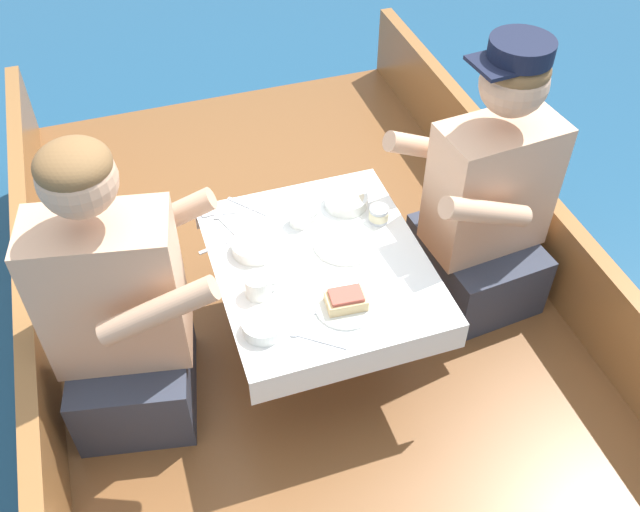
{
  "coord_description": "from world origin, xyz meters",
  "views": [
    {
      "loc": [
        -0.5,
        -1.64,
        2.32
      ],
      "look_at": [
        0.0,
        -0.13,
        0.74
      ],
      "focal_mm": 40.0,
      "sensor_mm": 36.0,
      "label": 1
    }
  ],
  "objects_px": {
    "person_starboard": "(486,204)",
    "sandwich": "(346,300)",
    "coffee_cup_port": "(258,285)",
    "coffee_cup_starboard": "(300,217)",
    "person_port": "(120,314)",
    "tin_can": "(379,214)"
  },
  "relations": [
    {
      "from": "coffee_cup_port",
      "to": "coffee_cup_starboard",
      "type": "xyz_separation_m",
      "value": [
        0.21,
        0.26,
        -0.01
      ]
    },
    {
      "from": "coffee_cup_starboard",
      "to": "person_port",
      "type": "bearing_deg",
      "value": -161.9
    },
    {
      "from": "coffee_cup_starboard",
      "to": "tin_can",
      "type": "height_order",
      "value": "same"
    },
    {
      "from": "person_starboard",
      "to": "sandwich",
      "type": "relative_size",
      "value": 8.36
    },
    {
      "from": "person_starboard",
      "to": "coffee_cup_port",
      "type": "height_order",
      "value": "person_starboard"
    },
    {
      "from": "person_port",
      "to": "tin_can",
      "type": "distance_m",
      "value": 0.89
    },
    {
      "from": "person_port",
      "to": "tin_can",
      "type": "height_order",
      "value": "person_port"
    },
    {
      "from": "coffee_cup_starboard",
      "to": "tin_can",
      "type": "bearing_deg",
      "value": -15.49
    },
    {
      "from": "person_starboard",
      "to": "tin_can",
      "type": "relative_size",
      "value": 15.47
    },
    {
      "from": "coffee_cup_port",
      "to": "coffee_cup_starboard",
      "type": "distance_m",
      "value": 0.34
    },
    {
      "from": "coffee_cup_starboard",
      "to": "sandwich",
      "type": "bearing_deg",
      "value": -87.4
    },
    {
      "from": "person_port",
      "to": "person_starboard",
      "type": "height_order",
      "value": "person_starboard"
    },
    {
      "from": "person_starboard",
      "to": "tin_can",
      "type": "xyz_separation_m",
      "value": [
        -0.38,
        0.04,
        0.03
      ]
    },
    {
      "from": "sandwich",
      "to": "coffee_cup_port",
      "type": "xyz_separation_m",
      "value": [
        -0.23,
        0.14,
        0.0
      ]
    },
    {
      "from": "person_port",
      "to": "coffee_cup_starboard",
      "type": "bearing_deg",
      "value": 29.06
    },
    {
      "from": "coffee_cup_starboard",
      "to": "tin_can",
      "type": "xyz_separation_m",
      "value": [
        0.25,
        -0.07,
        -0.0
      ]
    },
    {
      "from": "sandwich",
      "to": "tin_can",
      "type": "bearing_deg",
      "value": 54.41
    },
    {
      "from": "coffee_cup_port",
      "to": "tin_can",
      "type": "distance_m",
      "value": 0.5
    },
    {
      "from": "person_port",
      "to": "sandwich",
      "type": "xyz_separation_m",
      "value": [
        0.64,
        -0.19,
        0.04
      ]
    },
    {
      "from": "person_starboard",
      "to": "coffee_cup_starboard",
      "type": "bearing_deg",
      "value": -14.97
    },
    {
      "from": "person_port",
      "to": "coffee_cup_port",
      "type": "distance_m",
      "value": 0.42
    },
    {
      "from": "person_port",
      "to": "coffee_cup_port",
      "type": "bearing_deg",
      "value": 2.9
    }
  ]
}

